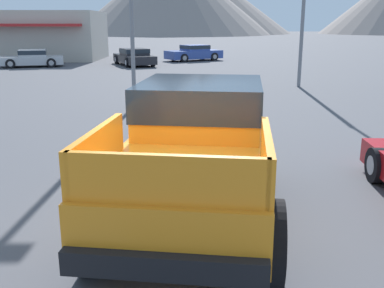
% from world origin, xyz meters
% --- Properties ---
extents(ground_plane, '(320.00, 320.00, 0.00)m').
position_xyz_m(ground_plane, '(0.00, 0.00, 0.00)').
color(ground_plane, '#4C4C51').
extents(orange_pickup_truck, '(2.75, 5.08, 1.95)m').
position_xyz_m(orange_pickup_truck, '(0.29, 0.39, 1.12)').
color(orange_pickup_truck, orange).
rests_on(orange_pickup_truck, ground_plane).
extents(parked_car_blue, '(4.63, 3.72, 1.20)m').
position_xyz_m(parked_car_blue, '(0.38, 29.52, 0.61)').
color(parked_car_blue, '#334C9E').
rests_on(parked_car_blue, ground_plane).
extents(parked_car_dark, '(3.49, 4.86, 1.14)m').
position_xyz_m(parked_car_dark, '(-3.77, 25.58, 0.59)').
color(parked_car_dark, '#232328').
rests_on(parked_car_dark, ground_plane).
extents(parked_car_silver, '(4.37, 2.75, 1.13)m').
position_xyz_m(parked_car_silver, '(-10.43, 24.36, 0.58)').
color(parked_car_silver, '#B7BABF').
rests_on(parked_car_silver, ground_plane).
extents(storefront_building, '(12.50, 7.41, 3.74)m').
position_xyz_m(storefront_building, '(-13.40, 31.11, 1.87)').
color(storefront_building, '#BCB2A3').
rests_on(storefront_building, ground_plane).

